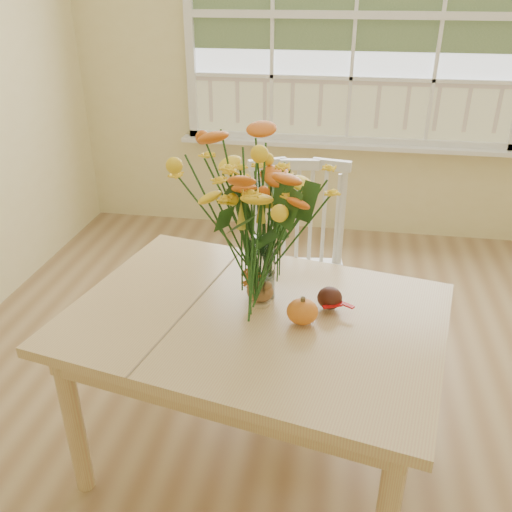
# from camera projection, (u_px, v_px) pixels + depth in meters

# --- Properties ---
(floor) EXTENTS (4.00, 4.50, 0.01)m
(floor) POSITION_uv_depth(u_px,v_px,m) (323.00, 445.00, 2.30)
(floor) COLOR #936E47
(floor) RESTS_ON ground
(wall_back) EXTENTS (4.00, 0.02, 2.70)m
(wall_back) POSITION_uv_depth(u_px,v_px,m) (353.00, 47.00, 3.66)
(wall_back) COLOR beige
(wall_back) RESTS_ON floor
(window) EXTENTS (2.42, 0.12, 1.74)m
(window) POSITION_uv_depth(u_px,v_px,m) (356.00, 18.00, 3.54)
(window) COLOR silver
(window) RESTS_ON wall_back
(dining_table) EXTENTS (1.46, 1.17, 0.70)m
(dining_table) POSITION_uv_depth(u_px,v_px,m) (255.00, 334.00, 1.97)
(dining_table) COLOR tan
(dining_table) RESTS_ON floor
(windsor_chair) EXTENTS (0.52, 0.50, 1.00)m
(windsor_chair) POSITION_uv_depth(u_px,v_px,m) (297.00, 260.00, 2.59)
(windsor_chair) COLOR white
(windsor_chair) RESTS_ON floor
(flower_vase) EXTENTS (0.48, 0.48, 0.57)m
(flower_vase) POSITION_uv_depth(u_px,v_px,m) (262.00, 211.00, 1.89)
(flower_vase) COLOR white
(flower_vase) RESTS_ON dining_table
(pumpkin) EXTENTS (0.11, 0.11, 0.09)m
(pumpkin) POSITION_uv_depth(u_px,v_px,m) (302.00, 313.00, 1.86)
(pumpkin) COLOR orange
(pumpkin) RESTS_ON dining_table
(turkey_figurine) EXTENTS (0.10, 0.08, 0.13)m
(turkey_figurine) POSITION_uv_depth(u_px,v_px,m) (260.00, 292.00, 1.97)
(turkey_figurine) COLOR #CCB78C
(turkey_figurine) RESTS_ON dining_table
(dark_gourd) EXTENTS (0.13, 0.09, 0.08)m
(dark_gourd) POSITION_uv_depth(u_px,v_px,m) (330.00, 299.00, 1.94)
(dark_gourd) COLOR #38160F
(dark_gourd) RESTS_ON dining_table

